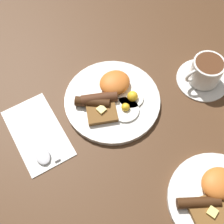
# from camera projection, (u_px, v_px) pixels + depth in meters

# --- Properties ---
(ground_plane) EXTENTS (3.00, 3.00, 0.00)m
(ground_plane) POSITION_uv_depth(u_px,v_px,m) (112.00, 102.00, 0.84)
(ground_plane) COLOR #4C301C
(breakfast_plate_near) EXTENTS (0.25, 0.25, 0.05)m
(breakfast_plate_near) POSITION_uv_depth(u_px,v_px,m) (112.00, 98.00, 0.83)
(breakfast_plate_near) COLOR silver
(breakfast_plate_near) RESTS_ON ground_plane
(breakfast_plate_far) EXTENTS (0.23, 0.23, 0.05)m
(breakfast_plate_far) POSITION_uv_depth(u_px,v_px,m) (217.00, 199.00, 0.70)
(breakfast_plate_far) COLOR silver
(breakfast_plate_far) RESTS_ON ground_plane
(teacup_near) EXTENTS (0.15, 0.15, 0.08)m
(teacup_near) POSITION_uv_depth(u_px,v_px,m) (205.00, 73.00, 0.84)
(teacup_near) COLOR silver
(teacup_near) RESTS_ON ground_plane
(napkin) EXTENTS (0.12, 0.21, 0.01)m
(napkin) POSITION_uv_depth(u_px,v_px,m) (37.00, 133.00, 0.79)
(napkin) COLOR white
(napkin) RESTS_ON ground_plane
(knife) EXTENTS (0.02, 0.19, 0.01)m
(knife) POSITION_uv_depth(u_px,v_px,m) (40.00, 126.00, 0.80)
(knife) COLOR silver
(knife) RESTS_ON napkin
(spoon) EXTENTS (0.04, 0.18, 0.01)m
(spoon) POSITION_uv_depth(u_px,v_px,m) (40.00, 149.00, 0.77)
(spoon) COLOR silver
(spoon) RESTS_ON napkin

